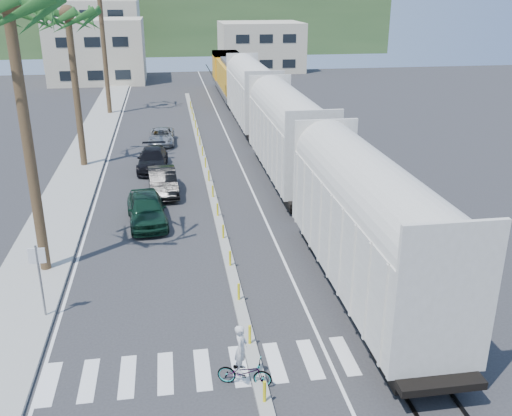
# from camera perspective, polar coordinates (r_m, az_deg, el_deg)

# --- Properties ---
(ground) EXTENTS (140.00, 140.00, 0.00)m
(ground) POSITION_cam_1_polar(r_m,az_deg,el_deg) (21.10, -1.02, -12.18)
(ground) COLOR #28282B
(ground) RESTS_ON ground
(sidewalk) EXTENTS (3.00, 90.00, 0.15)m
(sidewalk) POSITION_cam_1_polar(r_m,az_deg,el_deg) (44.44, -16.58, 5.19)
(sidewalk) COLOR gray
(sidewalk) RESTS_ON ground
(rails) EXTENTS (1.56, 100.00, 0.06)m
(rails) POSITION_cam_1_polar(r_m,az_deg,el_deg) (47.50, 0.30, 7.00)
(rails) COLOR black
(rails) RESTS_ON ground
(median) EXTENTS (0.45, 60.00, 0.85)m
(median) POSITION_cam_1_polar(r_m,az_deg,el_deg) (39.24, -5.06, 3.97)
(median) COLOR gray
(median) RESTS_ON ground
(crosswalk) EXTENTS (14.00, 2.20, 0.01)m
(crosswalk) POSITION_cam_1_polar(r_m,az_deg,el_deg) (19.47, -0.18, -15.36)
(crosswalk) COLOR silver
(crosswalk) RESTS_ON ground
(lane_markings) EXTENTS (9.42, 90.00, 0.01)m
(lane_markings) POSITION_cam_1_polar(r_m,az_deg,el_deg) (44.03, -8.34, 5.61)
(lane_markings) COLOR silver
(lane_markings) RESTS_ON ground
(freight_train) EXTENTS (3.00, 60.94, 5.85)m
(freight_train) POSITION_cam_1_polar(r_m,az_deg,el_deg) (41.54, 1.54, 9.02)
(freight_train) COLOR beige
(freight_train) RESTS_ON ground
(palm_trees) EXTENTS (3.50, 37.20, 13.75)m
(palm_trees) POSITION_cam_1_polar(r_m,az_deg,el_deg) (40.60, -18.03, 19.03)
(palm_trees) COLOR brown
(palm_trees) RESTS_ON ground
(street_sign) EXTENTS (0.60, 0.08, 3.00)m
(street_sign) POSITION_cam_1_polar(r_m,az_deg,el_deg) (22.28, -20.86, -5.95)
(street_sign) COLOR slate
(street_sign) RESTS_ON ground
(buildings) EXTENTS (38.00, 27.00, 10.00)m
(buildings) POSITION_cam_1_polar(r_m,az_deg,el_deg) (89.53, -11.92, 16.01)
(buildings) COLOR #BBB094
(buildings) RESTS_ON ground
(hillside) EXTENTS (80.00, 20.00, 12.00)m
(hillside) POSITION_cam_1_polar(r_m,az_deg,el_deg) (117.65, -8.14, 18.15)
(hillside) COLOR #385628
(hillside) RESTS_ON ground
(car_lead) EXTENTS (2.89, 5.17, 1.63)m
(car_lead) POSITION_cam_1_polar(r_m,az_deg,el_deg) (30.36, -10.89, -0.08)
(car_lead) COLOR black
(car_lead) RESTS_ON ground
(car_second) EXTENTS (2.29, 4.82, 1.51)m
(car_second) POSITION_cam_1_polar(r_m,az_deg,el_deg) (34.72, -9.32, 2.63)
(car_second) COLOR black
(car_second) RESTS_ON ground
(car_third) EXTENTS (2.42, 5.01, 1.40)m
(car_third) POSITION_cam_1_polar(r_m,az_deg,el_deg) (39.67, -10.30, 4.82)
(car_third) COLOR black
(car_third) RESTS_ON ground
(car_rear) EXTENTS (2.22, 4.41, 1.19)m
(car_rear) POSITION_cam_1_polar(r_m,az_deg,el_deg) (46.36, -9.43, 7.09)
(car_rear) COLOR #96989A
(car_rear) RESTS_ON ground
(cyclist) EXTENTS (1.67, 2.10, 2.13)m
(cyclist) POSITION_cam_1_polar(r_m,az_deg,el_deg) (18.27, -1.23, -15.58)
(cyclist) COLOR #9EA0A5
(cyclist) RESTS_ON ground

